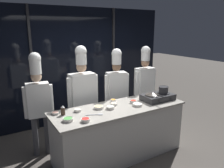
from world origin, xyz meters
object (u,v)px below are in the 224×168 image
Objects in this scene: portable_stove at (158,97)px; prep_bowl_ginger at (99,107)px; squeeze_bottle_soy at (63,110)px; chef_line at (116,86)px; prep_bowl_scallions at (68,119)px; prep_bowl_chicken at (114,104)px; chef_head at (38,98)px; prep_bowl_chili_flakes at (133,101)px; serving_spoon_slotted at (98,114)px; prep_bowl_shrimp at (55,113)px; prep_bowl_rice at (138,104)px; prep_bowl_bean_sprouts at (110,107)px; chef_sous at (82,91)px; chef_pastry at (145,81)px; frying_pan at (152,94)px; stock_pot at (164,89)px; prep_bowl_bell_pepper at (86,120)px; prep_bowl_onion at (78,110)px; prep_bowl_carrots at (113,100)px.

portable_stove reaches higher than prep_bowl_ginger.
squeeze_bottle_soy is (-1.75, 0.21, 0.02)m from portable_stove.
portable_stove is 0.89m from chef_line.
prep_bowl_scallions is at bearing -178.29° from portable_stove.
portable_stove reaches higher than prep_bowl_chicken.
prep_bowl_chili_flakes is at bearing 162.07° from chef_head.
squeeze_bottle_soy reaches higher than serving_spoon_slotted.
prep_bowl_chicken is 1.01m from prep_bowl_shrimp.
prep_bowl_scallions reaches higher than prep_bowl_rice.
prep_bowl_bean_sprouts is 0.94m from chef_line.
serving_spoon_slotted is at bearing -150.60° from prep_bowl_chicken.
chef_pastry is at bearing 179.73° from chef_sous.
chef_head is at bearing 9.21° from chef_line.
frying_pan is 1.63m from squeeze_bottle_soy.
prep_bowl_shrimp is 1.38m from prep_bowl_rice.
prep_bowl_rice is at bearing -19.64° from prep_bowl_ginger.
stock_pot is 0.11× the size of chef_pastry.
prep_bowl_chicken is 0.90× the size of prep_bowl_bell_pepper.
serving_spoon_slotted is 1.23m from chef_line.
prep_bowl_onion is at bearing -12.34° from prep_bowl_shrimp.
squeeze_bottle_soy is at bearing 43.64° from chef_sous.
prep_bowl_carrots is 1.31m from chef_head.
prep_bowl_bell_pepper is at bearing -172.68° from portable_stove.
chef_pastry is (0.33, 0.80, 0.09)m from portable_stove.
prep_bowl_carrots is 0.05× the size of chef_sous.
chef_sous is at bearing 44.80° from squeeze_bottle_soy.
chef_sous is (-0.41, 0.44, 0.14)m from prep_bowl_carrots.
prep_bowl_bell_pepper is at bearing 67.72° from chef_sous.
prep_bowl_scallions is at bearing -93.12° from squeeze_bottle_soy.
prep_bowl_scallions is 1.07m from prep_bowl_carrots.
prep_bowl_carrots is 0.36m from prep_bowl_bean_sprouts.
prep_bowl_chicken is at bearing 158.53° from chef_head.
stock_pot is 1.91m from prep_bowl_scallions.
stock_pot is 0.98m from prep_bowl_carrots.
chef_pastry reaches higher than portable_stove.
chef_pastry reaches higher than prep_bowl_chicken.
prep_bowl_carrots reaches higher than serving_spoon_slotted.
prep_bowl_chicken is 1.18× the size of prep_bowl_carrots.
frying_pan is at bearing -179.05° from stock_pot.
prep_bowl_scallions is (-1.63, -0.05, -0.12)m from frying_pan.
chef_pastry is (1.49, 0.63, 0.12)m from prep_bowl_ginger.
chef_line is (0.58, 0.73, 0.12)m from prep_bowl_bean_sprouts.
prep_bowl_shrimp is at bearing 170.04° from frying_pan.
stock_pot reaches higher than prep_bowl_onion.
prep_bowl_onion is (-1.64, 0.22, -0.16)m from stock_pot.
chef_line is at bearing 83.29° from prep_bowl_rice.
prep_bowl_scallions and prep_bowl_bell_pepper have the same top height.
prep_bowl_shrimp is (-0.29, 0.50, -0.01)m from prep_bowl_bell_pepper.
prep_bowl_ginger is 1.05m from chef_head.
prep_bowl_bell_pepper is (0.20, -0.41, -0.05)m from squeeze_bottle_soy.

